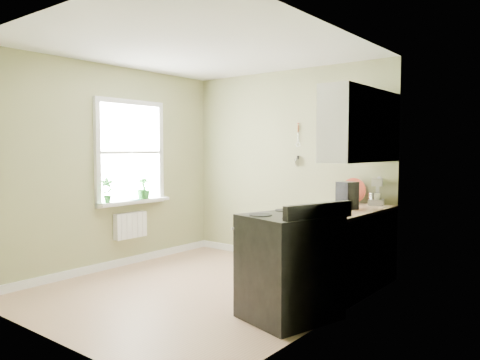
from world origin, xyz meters
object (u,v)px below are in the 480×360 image
Objects in this scene: stand_mixer at (377,192)px; coffee_maker at (347,196)px; stove at (290,266)px; kettle at (349,195)px.

coffee_maker is at bearing -97.87° from stand_mixer.
kettle is at bearing 97.49° from stove.
stove is at bearing -92.68° from stand_mixer.
kettle is at bearing 113.21° from coffee_maker.
stand_mixer is 0.35m from kettle.
stand_mixer is at bearing 22.55° from kettle.
kettle is at bearing -157.45° from stand_mixer.
stand_mixer reaches higher than stove.
stand_mixer is 0.66m from coffee_maker.
kettle reaches higher than stove.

